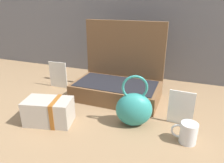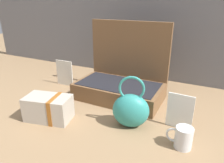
{
  "view_description": "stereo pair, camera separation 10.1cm",
  "coord_description": "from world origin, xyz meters",
  "px_view_note": "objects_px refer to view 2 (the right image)",
  "views": [
    {
      "loc": [
        0.31,
        -0.91,
        0.54
      ],
      "look_at": [
        -0.03,
        -0.02,
        0.16
      ],
      "focal_mm": 32.89,
      "sensor_mm": 36.0,
      "label": 1
    },
    {
      "loc": [
        0.41,
        -0.87,
        0.54
      ],
      "look_at": [
        -0.03,
        -0.02,
        0.16
      ],
      "focal_mm": 32.89,
      "sensor_mm": 36.0,
      "label": 2
    }
  ],
  "objects_px": {
    "cream_toiletry_bag": "(49,108)",
    "poster_card_right": "(180,111)",
    "open_suitcase": "(121,81)",
    "coffee_mug": "(183,137)",
    "teal_pouch_handbag": "(131,110)",
    "info_card_left": "(65,73)"
  },
  "relations": [
    {
      "from": "open_suitcase",
      "to": "teal_pouch_handbag",
      "type": "bearing_deg",
      "value": -57.92
    },
    {
      "from": "coffee_mug",
      "to": "info_card_left",
      "type": "xyz_separation_m",
      "value": [
        -0.82,
        0.3,
        0.04
      ]
    },
    {
      "from": "info_card_left",
      "to": "coffee_mug",
      "type": "bearing_deg",
      "value": -22.41
    },
    {
      "from": "teal_pouch_handbag",
      "to": "cream_toiletry_bag",
      "type": "bearing_deg",
      "value": -161.94
    },
    {
      "from": "info_card_left",
      "to": "poster_card_right",
      "type": "relative_size",
      "value": 1.05
    },
    {
      "from": "poster_card_right",
      "to": "coffee_mug",
      "type": "bearing_deg",
      "value": -70.54
    },
    {
      "from": "cream_toiletry_bag",
      "to": "poster_card_right",
      "type": "xyz_separation_m",
      "value": [
        0.57,
        0.21,
        0.02
      ]
    },
    {
      "from": "cream_toiletry_bag",
      "to": "coffee_mug",
      "type": "distance_m",
      "value": 0.62
    },
    {
      "from": "coffee_mug",
      "to": "info_card_left",
      "type": "bearing_deg",
      "value": 159.69
    },
    {
      "from": "cream_toiletry_bag",
      "to": "poster_card_right",
      "type": "bearing_deg",
      "value": 19.99
    },
    {
      "from": "cream_toiletry_bag",
      "to": "info_card_left",
      "type": "bearing_deg",
      "value": 119.23
    },
    {
      "from": "cream_toiletry_bag",
      "to": "poster_card_right",
      "type": "distance_m",
      "value": 0.61
    },
    {
      "from": "info_card_left",
      "to": "cream_toiletry_bag",
      "type": "bearing_deg",
      "value": -62.87
    },
    {
      "from": "teal_pouch_handbag",
      "to": "open_suitcase",
      "type": "bearing_deg",
      "value": 122.08
    },
    {
      "from": "coffee_mug",
      "to": "poster_card_right",
      "type": "height_order",
      "value": "poster_card_right"
    },
    {
      "from": "info_card_left",
      "to": "poster_card_right",
      "type": "height_order",
      "value": "info_card_left"
    },
    {
      "from": "open_suitcase",
      "to": "cream_toiletry_bag",
      "type": "distance_m",
      "value": 0.44
    },
    {
      "from": "open_suitcase",
      "to": "poster_card_right",
      "type": "xyz_separation_m",
      "value": [
        0.37,
        -0.18,
        -0.01
      ]
    },
    {
      "from": "teal_pouch_handbag",
      "to": "coffee_mug",
      "type": "bearing_deg",
      "value": -10.81
    },
    {
      "from": "open_suitcase",
      "to": "poster_card_right",
      "type": "bearing_deg",
      "value": -26.52
    },
    {
      "from": "teal_pouch_handbag",
      "to": "poster_card_right",
      "type": "relative_size",
      "value": 1.49
    },
    {
      "from": "open_suitcase",
      "to": "info_card_left",
      "type": "relative_size",
      "value": 2.86
    }
  ]
}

